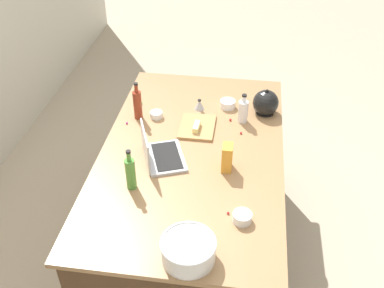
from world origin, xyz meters
The scene contains 23 objects.
ground_plane centered at (0.00, 0.00, 0.00)m, with size 12.00×12.00×0.00m, color #B7A88E.
island_counter centered at (0.00, 0.00, 0.45)m, with size 1.90×1.13×0.90m.
laptop centered at (-0.12, 0.19, 0.95)m, with size 0.37×0.32×0.22m.
mixing_bowl_large centered at (-0.82, -0.10, 0.96)m, with size 0.27×0.27×0.12m.
bottle_vinegar centered at (0.37, -0.29, 0.98)m, with size 0.07×0.07×0.21m.
bottle_olive centered at (-0.38, 0.29, 1.00)m, with size 0.06×0.06×0.26m.
bottle_soy centered at (0.31, 0.42, 1.01)m, with size 0.06×0.06×0.27m.
kettle centered at (0.50, -0.44, 0.98)m, with size 0.21×0.18×0.20m.
cutting_board centered at (0.25, 0.00, 0.91)m, with size 0.29×0.23×0.02m, color #AD7F4C.
butter_stick_left centered at (0.21, 0.00, 0.94)m, with size 0.11×0.04×0.04m, color #F4E58C.
ramekin_small centered at (0.33, 0.29, 0.92)m, with size 0.09×0.09×0.04m, color white.
ramekin_medium centered at (-0.55, -0.34, 0.93)m, with size 0.10×0.10×0.05m, color white.
ramekin_wide centered at (0.53, -0.18, 0.93)m, with size 0.11×0.11×0.05m, color white.
kitchen_timer centered at (0.48, 0.02, 0.94)m, with size 0.07×0.07×0.08m.
candy_bag centered at (-0.14, -0.23, 0.99)m, with size 0.09×0.06×0.17m, color gold.
candy_0 centered at (0.62, -0.41, 0.91)m, with size 0.02×0.02×0.02m, color red.
candy_1 centered at (0.22, -0.29, 0.91)m, with size 0.02×0.02×0.02m, color red.
candy_2 centered at (0.48, 0.44, 0.91)m, with size 0.02×0.02×0.02m, color green.
candy_3 centered at (-0.83, -0.18, 0.91)m, with size 0.02×0.02×0.02m, color #CC3399.
candy_4 centered at (-0.51, -0.26, 0.91)m, with size 0.01×0.01×0.01m, color red.
candy_5 centered at (0.22, 0.48, 0.91)m, with size 0.01×0.01×0.01m, color #CC3399.
candy_6 centered at (0.36, -0.21, 0.91)m, with size 0.02×0.02×0.02m, color red.
candy_7 centered at (-0.01, -0.23, 0.91)m, with size 0.02×0.02×0.02m, color green.
Camera 1 is at (-2.13, -0.30, 2.60)m, focal length 41.15 mm.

